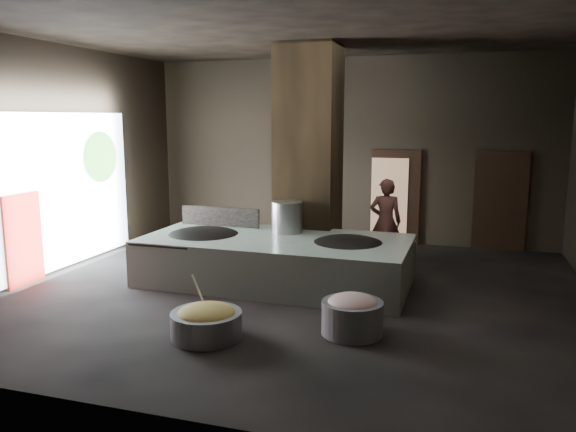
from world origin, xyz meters
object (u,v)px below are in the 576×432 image
(hearth_platform, at_px, (276,260))
(cook, at_px, (385,222))
(wok_left, at_px, (204,239))
(veg_basin, at_px, (206,325))
(stock_pot, at_px, (287,218))
(wok_right, at_px, (348,247))
(meat_basin, at_px, (352,318))

(hearth_platform, distance_m, cook, 2.68)
(wok_left, relative_size, veg_basin, 1.55)
(wok_left, xyz_separation_m, cook, (3.22, 2.01, 0.16))
(wok_left, bearing_deg, stock_pot, 21.80)
(wok_right, xyz_separation_m, veg_basin, (-1.43, -2.89, -0.57))
(wok_right, bearing_deg, hearth_platform, -177.88)
(stock_pot, height_order, veg_basin, stock_pot)
(wok_left, xyz_separation_m, stock_pot, (1.50, 0.60, 0.38))
(meat_basin, bearing_deg, wok_left, 148.11)
(wok_right, relative_size, stock_pot, 2.25)
(wok_right, relative_size, cook, 0.79)
(wok_left, distance_m, meat_basin, 3.92)
(stock_pot, bearing_deg, veg_basin, -92.24)
(hearth_platform, distance_m, wok_left, 1.49)
(hearth_platform, bearing_deg, cook, 49.01)
(stock_pot, bearing_deg, hearth_platform, -95.19)
(veg_basin, bearing_deg, wok_left, 116.14)
(cook, height_order, veg_basin, cook)
(veg_basin, relative_size, meat_basin, 1.14)
(veg_basin, bearing_deg, stock_pot, 87.76)
(cook, bearing_deg, wok_left, 23.66)
(veg_basin, distance_m, meat_basin, 2.07)
(stock_pot, bearing_deg, meat_basin, -55.84)
(cook, xyz_separation_m, meat_basin, (0.08, -4.07, -0.67))
(wok_right, xyz_separation_m, stock_pot, (-1.30, 0.50, 0.38))
(wok_right, distance_m, meat_basin, 2.27)
(cook, relative_size, veg_basin, 1.81)
(hearth_platform, bearing_deg, veg_basin, -90.66)
(hearth_platform, bearing_deg, meat_basin, -47.65)
(hearth_platform, distance_m, wok_right, 1.39)
(hearth_platform, xyz_separation_m, meat_basin, (1.85, -2.10, -0.19))
(wok_left, height_order, wok_right, wok_left)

